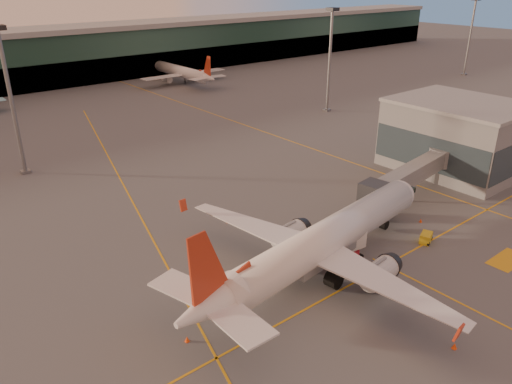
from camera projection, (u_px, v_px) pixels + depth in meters
ground at (395, 299)px, 55.47m from camera, size 600.00×600.00×0.00m
taxi_markings at (145, 192)px, 82.70m from camera, size 100.12×173.00×0.01m
terminal at (13, 60)px, 152.28m from camera, size 400.00×20.00×17.60m
gate_building at (458, 136)px, 89.96m from camera, size 18.40×22.40×12.60m
mast_west_near at (10, 91)px, 84.58m from camera, size 2.40×2.40×25.60m
mast_east_near at (330, 53)px, 125.28m from camera, size 2.40×2.40×25.60m
mast_east_far at (471, 31)px, 171.64m from camera, size 2.40×2.40×25.60m
main_airplane at (320, 244)px, 58.51m from camera, size 42.17×38.14×12.73m
jet_bridge at (415, 173)px, 78.54m from camera, size 25.19×6.39×6.17m
catering_truck at (343, 243)px, 61.92m from camera, size 5.95×3.15×4.43m
gpu_cart at (426, 238)px, 67.00m from camera, size 2.57×2.05×1.31m
pushback_tug at (379, 214)px, 73.83m from camera, size 3.32×2.46×1.53m
cone_nose at (421, 221)px, 72.53m from camera, size 0.42×0.42×0.53m
cone_tail at (187, 339)px, 49.01m from camera, size 0.47×0.47×0.60m
cone_wing_right at (455, 346)px, 48.08m from camera, size 0.50×0.50×0.63m
cone_wing_left at (228, 221)px, 72.45m from camera, size 0.45×0.45×0.57m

